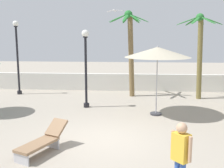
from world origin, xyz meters
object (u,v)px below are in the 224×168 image
object	(u,v)px
palm_tree_1	(130,43)
palm_tree_2	(200,46)
lamp_post_2	(86,62)
patio_umbrella_0	(158,52)
seagull_0	(115,11)
lamp_post_0	(17,52)
guest_0	(181,153)
lounge_chair_0	(43,140)

from	to	relation	value
palm_tree_1	palm_tree_2	bearing A→B (deg)	-5.85
palm_tree_2	lamp_post_2	distance (m)	6.44
patio_umbrella_0	lamp_post_2	distance (m)	3.56
seagull_0	palm_tree_2	bearing A→B (deg)	-36.41
palm_tree_2	seagull_0	distance (m)	6.47
palm_tree_1	lamp_post_0	size ratio (longest dim) A/B	1.12
lamp_post_0	guest_0	bearing A→B (deg)	-52.92
palm_tree_2	lamp_post_0	distance (m)	10.55
palm_tree_1	patio_umbrella_0	bearing A→B (deg)	-72.20
palm_tree_1	seagull_0	world-z (taller)	seagull_0
lamp_post_2	guest_0	world-z (taller)	lamp_post_2
patio_umbrella_0	seagull_0	world-z (taller)	seagull_0
palm_tree_2	palm_tree_1	bearing A→B (deg)	174.15
palm_tree_1	guest_0	bearing A→B (deg)	-83.39
patio_umbrella_0	seagull_0	distance (m)	7.80
lamp_post_2	palm_tree_1	bearing A→B (deg)	52.45
palm_tree_2	lamp_post_0	bearing A→B (deg)	177.54
lamp_post_0	lounge_chair_0	bearing A→B (deg)	-63.44
patio_umbrella_0	lamp_post_0	size ratio (longest dim) A/B	0.70
seagull_0	patio_umbrella_0	bearing A→B (deg)	-71.95
lamp_post_2	lounge_chair_0	size ratio (longest dim) A/B	1.96
lamp_post_0	guest_0	distance (m)	13.21
guest_0	lamp_post_0	bearing A→B (deg)	127.08
palm_tree_1	lounge_chair_0	bearing A→B (deg)	-107.07
patio_umbrella_0	palm_tree_2	world-z (taller)	palm_tree_2
lamp_post_0	lamp_post_2	xyz separation A→B (m)	(4.59, -2.82, -0.27)
lamp_post_2	lounge_chair_0	bearing A→B (deg)	-94.38
lamp_post_2	guest_0	distance (m)	8.44
palm_tree_2	lamp_post_2	size ratio (longest dim) A/B	1.24
palm_tree_1	guest_0	distance (m)	10.68
patio_umbrella_0	lamp_post_2	size ratio (longest dim) A/B	0.81
palm_tree_1	lounge_chair_0	world-z (taller)	palm_tree_1
lamp_post_0	lamp_post_2	bearing A→B (deg)	-31.53
patio_umbrella_0	palm_tree_1	bearing A→B (deg)	107.80
palm_tree_1	lamp_post_2	bearing A→B (deg)	-127.55
guest_0	seagull_0	xyz separation A→B (m)	(-2.27, 13.63, 4.14)
lamp_post_2	seagull_0	world-z (taller)	seagull_0
patio_umbrella_0	seagull_0	bearing A→B (deg)	108.05
lamp_post_2	guest_0	size ratio (longest dim) A/B	2.20
palm_tree_2	guest_0	size ratio (longest dim) A/B	2.73
guest_0	patio_umbrella_0	bearing A→B (deg)	89.75
lamp_post_0	seagull_0	distance (m)	6.98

